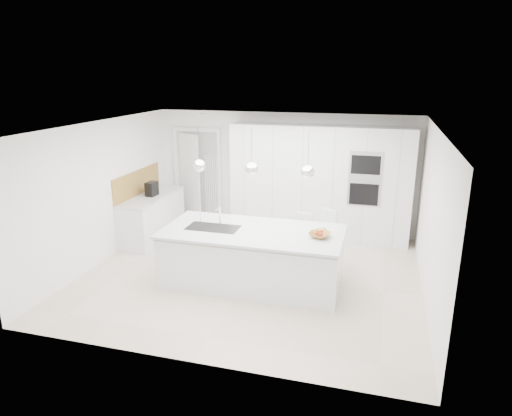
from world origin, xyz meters
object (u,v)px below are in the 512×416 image
(espresso_machine, at_px, (152,189))
(bar_stool_right, at_px, (327,240))
(bar_stool_left, at_px, (302,242))
(island_base, at_px, (252,259))
(fruit_bowl, at_px, (320,235))

(espresso_machine, xyz_separation_m, bar_stool_right, (3.60, -0.53, -0.53))
(espresso_machine, distance_m, bar_stool_left, 3.32)
(espresso_machine, xyz_separation_m, bar_stool_left, (3.20, -0.68, -0.56))
(island_base, xyz_separation_m, bar_stool_left, (0.67, 0.83, 0.05))
(island_base, bearing_deg, espresso_machine, 149.14)
(fruit_bowl, bearing_deg, island_base, -179.12)
(fruit_bowl, bearing_deg, espresso_machine, 157.39)
(bar_stool_right, bearing_deg, fruit_bowl, -66.25)
(bar_stool_left, distance_m, bar_stool_right, 0.43)
(espresso_machine, relative_size, bar_stool_right, 0.28)
(bar_stool_right, bearing_deg, bar_stool_left, -135.37)
(fruit_bowl, xyz_separation_m, espresso_machine, (-3.59, 1.50, 0.10))
(espresso_machine, relative_size, bar_stool_left, 0.29)
(bar_stool_right, bearing_deg, island_base, -113.23)
(espresso_machine, bearing_deg, island_base, -27.22)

